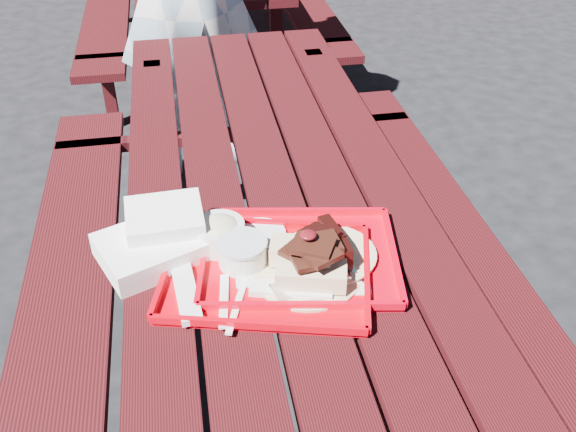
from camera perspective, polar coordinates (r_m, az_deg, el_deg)
The scene contains 5 objects.
ground at distance 2.12m, azimuth -0.75°, elevation -15.76°, with size 60.00×60.00×0.00m, color black.
picnic_table_near at distance 1.72m, azimuth -0.90°, elevation -4.12°, with size 1.41×2.40×0.75m.
near_tray at distance 1.38m, azimuth -1.84°, elevation -3.80°, with size 0.51×0.44×0.14m.
far_tray at distance 1.41m, azimuth 0.72°, elevation -3.56°, with size 0.48×0.40×0.07m.
white_cloth at distance 1.45m, azimuth -11.35°, elevation -1.96°, with size 0.29×0.26×0.10m.
Camera 1 is at (-0.21, -1.30, 1.67)m, focal length 40.00 mm.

